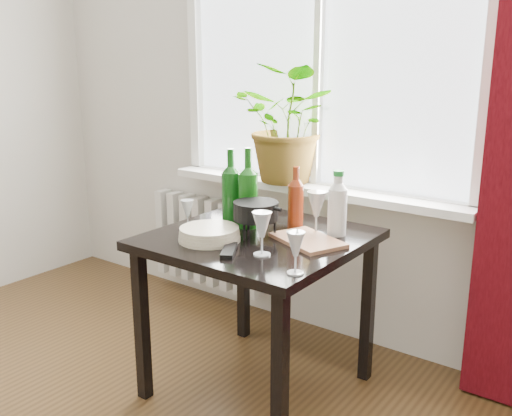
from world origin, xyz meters
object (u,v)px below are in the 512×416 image
Objects in this scene: wineglass_far_right at (295,252)px; fondue_pot at (256,219)px; table at (258,255)px; wineglass_front_right at (262,233)px; cleaning_bottle at (338,203)px; wine_bottle_left at (231,186)px; tv_remote at (229,250)px; wineglass_front_left at (188,214)px; plate_stack at (209,234)px; radiator at (207,241)px; wineglass_back_left at (236,199)px; potted_plant at (291,124)px; wineglass_back_center at (316,213)px; cutting_board at (308,240)px; wine_bottle_right at (248,187)px; bottle_amber at (296,197)px.

wineglass_far_right is 0.47m from fondue_pot.
table is 0.51m from wineglass_far_right.
wineglass_front_right reaches higher than table.
cleaning_bottle is at bearing 28.95° from fondue_pot.
wine_bottle_left is 1.62× the size of fondue_pot.
wineglass_front_left is at bearing 126.94° from tv_remote.
wineglass_far_right reaches higher than plate_stack.
tv_remote is at bearing -80.28° from table.
wineglass_back_left reaches higher than radiator.
potted_plant is at bearing 82.95° from wineglass_back_left.
wineglass_back_center is (1.05, -0.48, 0.46)m from radiator.
wineglass_back_center is 1.20× the size of tv_remote.
wineglass_back_center is (-0.18, 0.45, 0.02)m from wineglass_far_right.
cleaning_bottle is at bearing 32.69° from tv_remote.
fondue_pot is 0.24m from cutting_board.
cutting_board is at bearing -4.14° from wine_bottle_right.
potted_plant is 1.66× the size of wine_bottle_right.
bottle_amber is at bearing 59.07° from fondue_pot.
wineglass_far_right reaches higher than fondue_pot.
cleaning_bottle reaches higher than radiator.
wineglass_far_right is 0.48m from wineglass_back_center.
wineglass_front_right is at bearing -35.89° from wine_bottle_left.
fondue_pot is (-0.00, -0.01, 0.17)m from table.
fondue_pot is at bearing -166.23° from cutting_board.
bottle_amber is (0.29, -0.41, -0.27)m from potted_plant.
cleaning_bottle is at bearing 1.89° from wineglass_back_left.
table is 2.78× the size of cutting_board.
table is 0.30m from wine_bottle_right.
cutting_board is at bearing 114.47° from wineglass_far_right.
wine_bottle_left reaches higher than wineglass_far_right.
table is 2.94× the size of bottle_amber.
cleaning_bottle is 1.74× the size of tv_remote.
wineglass_front_left is 0.82× the size of tv_remote.
plate_stack is (0.08, -0.24, -0.15)m from wine_bottle_left.
table is 6.27× the size of wineglass_front_left.
table is at bearing 129.25° from wineglass_front_right.
wineglass_back_center is at bearing 38.43° from tv_remote.
plate_stack is 1.59× the size of tv_remote.
fondue_pot is 0.26m from tv_remote.
plate_stack is (-0.19, -0.37, -0.12)m from bottle_amber.
wine_bottle_left is at bearing -175.36° from wine_bottle_right.
fondue_pot reaches higher than wineglass_front_left.
table is 2.36× the size of wine_bottle_left.
wine_bottle_left is at bearing -155.49° from bottle_amber.
fondue_pot is at bearing -37.21° from radiator.
potted_plant reaches higher than table.
bottle_amber is (0.07, 0.18, 0.24)m from table.
wine_bottle_left is 1.24× the size of bottle_amber.
potted_plant reaches higher than wineglass_far_right.
radiator is 0.86m from wineglass_back_left.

